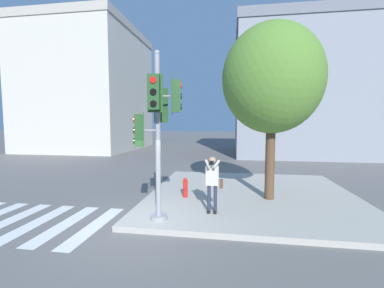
{
  "coord_description": "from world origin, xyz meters",
  "views": [
    {
      "loc": [
        2.7,
        -6.88,
        3.0
      ],
      "look_at": [
        1.52,
        0.74,
        2.35
      ],
      "focal_mm": 24.0,
      "sensor_mm": 36.0,
      "label": 1
    }
  ],
  "objects_px": {
    "traffic_signal_pole": "(158,120)",
    "fire_hydrant": "(185,188)",
    "person_photographer": "(213,179)",
    "street_tree": "(272,79)"
  },
  "relations": [
    {
      "from": "traffic_signal_pole",
      "to": "fire_hydrant",
      "type": "relative_size",
      "value": 6.52
    },
    {
      "from": "person_photographer",
      "to": "street_tree",
      "type": "height_order",
      "value": "street_tree"
    },
    {
      "from": "person_photographer",
      "to": "street_tree",
      "type": "xyz_separation_m",
      "value": [
        1.97,
        1.77,
        3.3
      ]
    },
    {
      "from": "street_tree",
      "to": "fire_hydrant",
      "type": "height_order",
      "value": "street_tree"
    },
    {
      "from": "person_photographer",
      "to": "fire_hydrant",
      "type": "relative_size",
      "value": 2.38
    },
    {
      "from": "street_tree",
      "to": "fire_hydrant",
      "type": "relative_size",
      "value": 8.55
    },
    {
      "from": "traffic_signal_pole",
      "to": "street_tree",
      "type": "distance_m",
      "value": 4.58
    },
    {
      "from": "traffic_signal_pole",
      "to": "street_tree",
      "type": "relative_size",
      "value": 0.76
    },
    {
      "from": "person_photographer",
      "to": "fire_hydrant",
      "type": "distance_m",
      "value": 2.0
    },
    {
      "from": "person_photographer",
      "to": "street_tree",
      "type": "bearing_deg",
      "value": 41.85
    }
  ]
}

